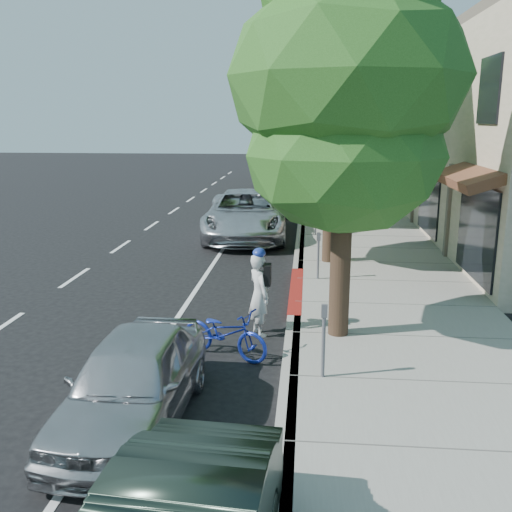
# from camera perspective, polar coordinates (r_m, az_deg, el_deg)

# --- Properties ---
(ground) EXTENTS (120.00, 120.00, 0.00)m
(ground) POSITION_cam_1_polar(r_m,az_deg,el_deg) (13.52, 3.94, -5.12)
(ground) COLOR black
(ground) RESTS_ON ground
(sidewalk) EXTENTS (4.60, 56.00, 0.15)m
(sidewalk) POSITION_cam_1_polar(r_m,az_deg,el_deg) (21.34, 10.66, 1.84)
(sidewalk) COLOR gray
(sidewalk) RESTS_ON ground
(curb) EXTENTS (0.30, 56.00, 0.15)m
(curb) POSITION_cam_1_polar(r_m,az_deg,el_deg) (21.24, 4.47, 1.98)
(curb) COLOR #9E998E
(curb) RESTS_ON ground
(curb_red_segment) EXTENTS (0.32, 4.00, 0.15)m
(curb_red_segment) POSITION_cam_1_polar(r_m,az_deg,el_deg) (14.45, 4.04, -3.57)
(curb_red_segment) COLOR maroon
(curb_red_segment) RESTS_ON ground
(storefront_building) EXTENTS (10.00, 36.00, 7.00)m
(storefront_building) POSITION_cam_1_polar(r_m,az_deg,el_deg) (32.21, 22.56, 11.08)
(storefront_building) COLOR beige
(storefront_building) RESTS_ON ground
(street_tree_0) EXTENTS (4.39, 4.39, 7.84)m
(street_tree_0) POSITION_cam_1_polar(r_m,az_deg,el_deg) (10.84, 9.07, 16.60)
(street_tree_0) COLOR black
(street_tree_0) RESTS_ON ground
(street_tree_1) EXTENTS (5.22, 5.22, 7.89)m
(street_tree_1) POSITION_cam_1_polar(r_m,az_deg,el_deg) (16.83, 7.73, 15.00)
(street_tree_1) COLOR black
(street_tree_1) RESTS_ON ground
(street_tree_2) EXTENTS (4.07, 4.07, 7.11)m
(street_tree_2) POSITION_cam_1_polar(r_m,az_deg,el_deg) (22.82, 7.08, 13.78)
(street_tree_2) COLOR black
(street_tree_2) RESTS_ON ground
(street_tree_3) EXTENTS (4.30, 4.30, 7.21)m
(street_tree_3) POSITION_cam_1_polar(r_m,az_deg,el_deg) (28.81, 6.73, 13.76)
(street_tree_3) COLOR black
(street_tree_3) RESTS_ON ground
(street_tree_4) EXTENTS (5.20, 5.20, 8.19)m
(street_tree_4) POSITION_cam_1_polar(r_m,az_deg,el_deg) (34.82, 6.52, 14.61)
(street_tree_4) COLOR black
(street_tree_4) RESTS_ON ground
(street_tree_5) EXTENTS (5.40, 5.40, 7.90)m
(street_tree_5) POSITION_cam_1_polar(r_m,az_deg,el_deg) (40.81, 6.35, 14.08)
(street_tree_5) COLOR black
(street_tree_5) RESTS_ON ground
(cyclist) EXTENTS (0.66, 0.74, 1.70)m
(cyclist) POSITION_cam_1_polar(r_m,az_deg,el_deg) (11.57, 0.31, -3.89)
(cyclist) COLOR silver
(cyclist) RESTS_ON ground
(bicycle) EXTENTS (1.89, 1.32, 0.94)m
(bicycle) POSITION_cam_1_polar(r_m,az_deg,el_deg) (10.64, -3.14, -7.68)
(bicycle) COLOR #17299F
(bicycle) RESTS_ON ground
(silver_suv) EXTENTS (3.30, 6.44, 1.74)m
(silver_suv) POSITION_cam_1_polar(r_m,az_deg,el_deg) (21.22, -1.07, 4.19)
(silver_suv) COLOR silver
(silver_suv) RESTS_ON ground
(dark_sedan) EXTENTS (1.61, 4.21, 1.37)m
(dark_sedan) POSITION_cam_1_polar(r_m,az_deg,el_deg) (26.75, 2.23, 5.73)
(dark_sedan) COLOR black
(dark_sedan) RESTS_ON ground
(white_pickup) EXTENTS (2.97, 6.48, 1.84)m
(white_pickup) POSITION_cam_1_polar(r_m,az_deg,el_deg) (33.84, 3.98, 7.75)
(white_pickup) COLOR white
(white_pickup) RESTS_ON ground
(dark_suv_far) EXTENTS (2.07, 5.04, 1.71)m
(dark_suv_far) POSITION_cam_1_polar(r_m,az_deg,el_deg) (35.47, 2.92, 7.93)
(dark_suv_far) COLOR black
(dark_suv_far) RESTS_ON ground
(near_car_a) EXTENTS (1.66, 3.97, 1.34)m
(near_car_a) POSITION_cam_1_polar(r_m,az_deg,el_deg) (8.53, -12.25, -12.13)
(near_car_a) COLOR #B1B1B6
(near_car_a) RESTS_ON ground
(pedestrian) EXTENTS (0.84, 0.72, 1.52)m
(pedestrian) POSITION_cam_1_polar(r_m,az_deg,el_deg) (24.58, 10.89, 5.34)
(pedestrian) COLOR black
(pedestrian) RESTS_ON sidewalk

